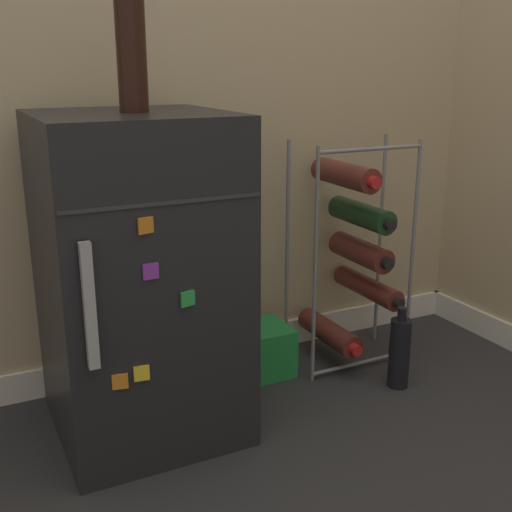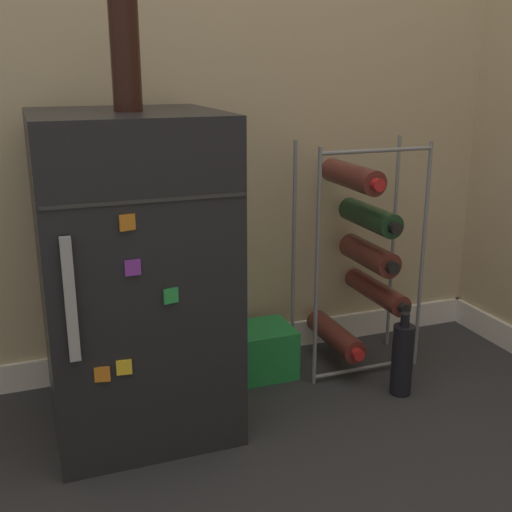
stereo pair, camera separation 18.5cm
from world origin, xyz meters
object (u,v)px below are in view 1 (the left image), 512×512
at_px(wine_rack, 353,253).
at_px(soda_box, 251,352).
at_px(fridge_top_bottle, 131,51).
at_px(mini_fridge, 139,279).
at_px(loose_bottle_floor, 399,352).

distance_m(wine_rack, soda_box, 0.46).
distance_m(soda_box, fridge_top_bottle, 0.99).
bearing_deg(soda_box, fridge_top_bottle, -158.97).
distance_m(mini_fridge, fridge_top_bottle, 0.56).
bearing_deg(fridge_top_bottle, wine_rack, 8.22).
bearing_deg(fridge_top_bottle, loose_bottle_floor, -9.42).
relative_size(wine_rack, soda_box, 2.94).
xyz_separation_m(wine_rack, soda_box, (-0.35, 0.04, -0.29)).
bearing_deg(wine_rack, mini_fridge, -172.95).
bearing_deg(wine_rack, loose_bottle_floor, -83.70).
height_order(wine_rack, loose_bottle_floor, wine_rack).
distance_m(fridge_top_bottle, loose_bottle_floor, 1.16).
bearing_deg(fridge_top_bottle, soda_box, 21.03).
bearing_deg(loose_bottle_floor, wine_rack, 96.30).
xyz_separation_m(fridge_top_bottle, loose_bottle_floor, (0.75, -0.12, -0.87)).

